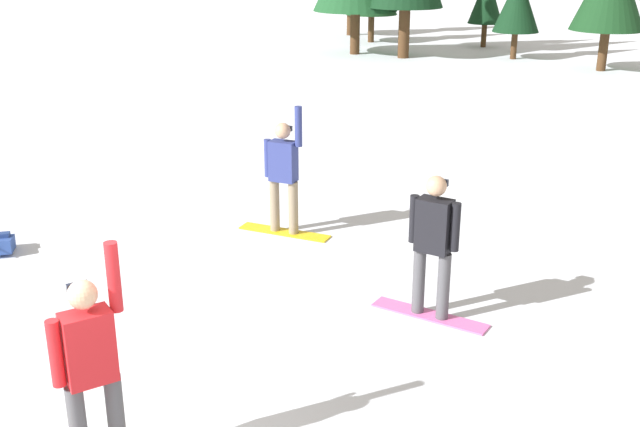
# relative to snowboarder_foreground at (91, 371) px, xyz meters

# --- Properties ---
(snowboarder_foreground) EXTENTS (1.17, 1.45, 2.07)m
(snowboarder_foreground) POSITION_rel_snowboarder_foreground_xyz_m (0.00, 0.00, 0.00)
(snowboarder_foreground) COLOR yellow
(snowboarder_foreground) RESTS_ON ground_plane
(snowboarder_midground) EXTENTS (1.48, 0.53, 1.78)m
(snowboarder_midground) POSITION_rel_snowboarder_foreground_xyz_m (1.93, 3.83, -0.03)
(snowboarder_midground) COLOR pink
(snowboarder_midground) RESTS_ON ground_plane
(snowboarder_background) EXTENTS (1.48, 0.34, 2.02)m
(snowboarder_background) POSITION_rel_snowboarder_foreground_xyz_m (-0.85, 5.72, -0.02)
(snowboarder_background) COLOR yellow
(snowboarder_background) RESTS_ON ground_plane
(backpack_blue) EXTENTS (0.53, 0.56, 0.29)m
(backpack_blue) POSITION_rel_snowboarder_foreground_xyz_m (-4.34, 3.48, -0.84)
(backpack_blue) COLOR #2D4C9E
(backpack_blue) RESTS_ON ground_plane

